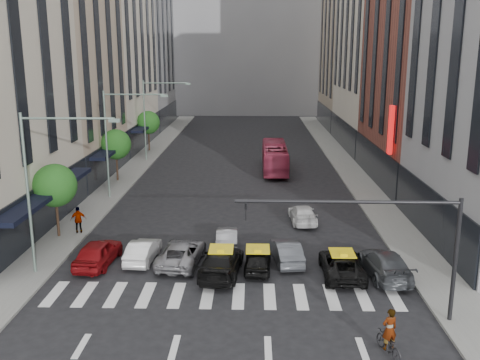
# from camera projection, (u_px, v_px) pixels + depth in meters

# --- Properties ---
(ground) EXTENTS (160.00, 160.00, 0.00)m
(ground) POSITION_uv_depth(u_px,v_px,m) (225.00, 309.00, 26.14)
(ground) COLOR black
(ground) RESTS_ON ground
(sidewalk_left) EXTENTS (3.00, 96.00, 0.15)m
(sidewalk_left) POSITION_uv_depth(u_px,v_px,m) (130.00, 172.00, 55.56)
(sidewalk_left) COLOR slate
(sidewalk_left) RESTS_ON ground
(sidewalk_right) EXTENTS (3.00, 96.00, 0.15)m
(sidewalk_right) POSITION_uv_depth(u_px,v_px,m) (352.00, 173.00, 54.98)
(sidewalk_right) COLOR slate
(sidewalk_right) RESTS_ON ground
(building_left_b) EXTENTS (8.00, 16.00, 24.00)m
(building_left_b) POSITION_uv_depth(u_px,v_px,m) (62.00, 54.00, 50.95)
(building_left_b) COLOR tan
(building_left_b) RESTS_ON ground
(building_left_c) EXTENTS (8.00, 20.00, 36.00)m
(building_left_c) POSITION_uv_depth(u_px,v_px,m) (109.00, 4.00, 67.03)
(building_left_c) COLOR beige
(building_left_c) RESTS_ON ground
(building_left_d) EXTENTS (8.00, 18.00, 30.00)m
(building_left_d) POSITION_uv_depth(u_px,v_px,m) (141.00, 34.00, 86.19)
(building_left_d) COLOR gray
(building_left_d) RESTS_ON ground
(building_right_b) EXTENTS (8.00, 18.00, 26.00)m
(building_right_b) POSITION_uv_depth(u_px,v_px,m) (425.00, 43.00, 48.89)
(building_right_b) COLOR brown
(building_right_b) RESTS_ON ground
(building_right_d) EXTENTS (8.00, 18.00, 28.00)m
(building_right_d) POSITION_uv_depth(u_px,v_px,m) (352.00, 40.00, 85.57)
(building_right_d) COLOR tan
(building_right_d) RESTS_ON ground
(building_far) EXTENTS (30.00, 10.00, 36.00)m
(building_far) POSITION_uv_depth(u_px,v_px,m) (248.00, 21.00, 104.49)
(building_far) COLOR gray
(building_far) RESTS_ON ground
(tree_near) EXTENTS (2.88, 2.88, 4.95)m
(tree_near) POSITION_uv_depth(u_px,v_px,m) (55.00, 186.00, 35.29)
(tree_near) COLOR black
(tree_near) RESTS_ON sidewalk_left
(tree_mid) EXTENTS (2.88, 2.88, 4.95)m
(tree_mid) POSITION_uv_depth(u_px,v_px,m) (116.00, 144.00, 50.84)
(tree_mid) COLOR black
(tree_mid) RESTS_ON sidewalk_left
(tree_far) EXTENTS (2.88, 2.88, 4.95)m
(tree_far) POSITION_uv_depth(u_px,v_px,m) (148.00, 123.00, 66.38)
(tree_far) COLOR black
(tree_far) RESTS_ON sidewalk_left
(streetlamp_near) EXTENTS (5.38, 0.25, 9.00)m
(streetlamp_near) POSITION_uv_depth(u_px,v_px,m) (43.00, 173.00, 28.89)
(streetlamp_near) COLOR gray
(streetlamp_near) RESTS_ON sidewalk_left
(streetlamp_mid) EXTENTS (5.38, 0.25, 9.00)m
(streetlamp_mid) POSITION_uv_depth(u_px,v_px,m) (117.00, 130.00, 44.43)
(streetlamp_mid) COLOR gray
(streetlamp_mid) RESTS_ON sidewalk_left
(streetlamp_far) EXTENTS (5.38, 0.25, 9.00)m
(streetlamp_far) POSITION_uv_depth(u_px,v_px,m) (153.00, 110.00, 59.98)
(streetlamp_far) COLOR gray
(streetlamp_far) RESTS_ON sidewalk_left
(traffic_signal) EXTENTS (10.10, 0.20, 6.00)m
(traffic_signal) POSITION_uv_depth(u_px,v_px,m) (395.00, 231.00, 23.92)
(traffic_signal) COLOR black
(traffic_signal) RESTS_ON ground
(liberty_sign) EXTENTS (0.30, 0.70, 4.00)m
(liberty_sign) POSITION_uv_depth(u_px,v_px,m) (391.00, 130.00, 43.84)
(liberty_sign) COLOR red
(liberty_sign) RESTS_ON ground
(car_red) EXTENTS (2.17, 4.66, 1.54)m
(car_red) POSITION_uv_depth(u_px,v_px,m) (98.00, 252.00, 31.42)
(car_red) COLOR maroon
(car_red) RESTS_ON ground
(car_white_front) EXTENTS (1.66, 4.07, 1.31)m
(car_white_front) POSITION_uv_depth(u_px,v_px,m) (143.00, 251.00, 32.03)
(car_white_front) COLOR silver
(car_white_front) RESTS_ON ground
(car_silver) EXTENTS (2.79, 5.17, 1.38)m
(car_silver) POSITION_uv_depth(u_px,v_px,m) (181.00, 253.00, 31.57)
(car_silver) COLOR gray
(car_silver) RESTS_ON ground
(taxi_left) EXTENTS (2.59, 5.38, 1.51)m
(taxi_left) POSITION_uv_depth(u_px,v_px,m) (221.00, 262.00, 30.05)
(taxi_left) COLOR black
(taxi_left) RESTS_ON ground
(taxi_center) EXTENTS (1.66, 3.78, 1.27)m
(taxi_center) POSITION_uv_depth(u_px,v_px,m) (258.00, 260.00, 30.69)
(taxi_center) COLOR black
(taxi_center) RESTS_ON ground
(car_grey_mid) EXTENTS (1.96, 4.30, 1.37)m
(car_grey_mid) POSITION_uv_depth(u_px,v_px,m) (287.00, 251.00, 31.82)
(car_grey_mid) COLOR #45484D
(car_grey_mid) RESTS_ON ground
(taxi_right) EXTENTS (2.27, 4.84, 1.34)m
(taxi_right) POSITION_uv_depth(u_px,v_px,m) (342.00, 264.00, 29.92)
(taxi_right) COLOR black
(taxi_right) RESTS_ON ground
(car_grey_curb) EXTENTS (2.47, 5.24, 1.48)m
(car_grey_curb) POSITION_uv_depth(u_px,v_px,m) (385.00, 264.00, 29.81)
(car_grey_curb) COLOR #414449
(car_grey_curb) RESTS_ON ground
(car_row2_left) EXTENTS (1.46, 3.87, 1.26)m
(car_row2_left) POSITION_uv_depth(u_px,v_px,m) (227.00, 237.00, 34.43)
(car_row2_left) COLOR gray
(car_row2_left) RESTS_ON ground
(car_row2_right) EXTENTS (2.00, 4.48, 1.27)m
(car_row2_right) POSITION_uv_depth(u_px,v_px,m) (303.00, 214.00, 39.29)
(car_row2_right) COLOR white
(car_row2_right) RESTS_ON ground
(bus) EXTENTS (2.51, 10.54, 2.93)m
(bus) POSITION_uv_depth(u_px,v_px,m) (275.00, 157.00, 56.04)
(bus) COLOR #BC3758
(bus) RESTS_ON ground
(motorcycle) EXTENTS (1.19, 2.00, 0.99)m
(motorcycle) POSITION_uv_depth(u_px,v_px,m) (388.00, 344.00, 22.14)
(motorcycle) COLOR black
(motorcycle) RESTS_ON ground
(rider) EXTENTS (0.77, 0.62, 1.83)m
(rider) POSITION_uv_depth(u_px,v_px,m) (391.00, 313.00, 21.81)
(rider) COLOR gray
(rider) RESTS_ON motorcycle
(pedestrian_far) EXTENTS (1.16, 0.69, 1.85)m
(pedestrian_far) POSITION_uv_depth(u_px,v_px,m) (79.00, 220.00, 36.51)
(pedestrian_far) COLOR gray
(pedestrian_far) RESTS_ON sidewalk_left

